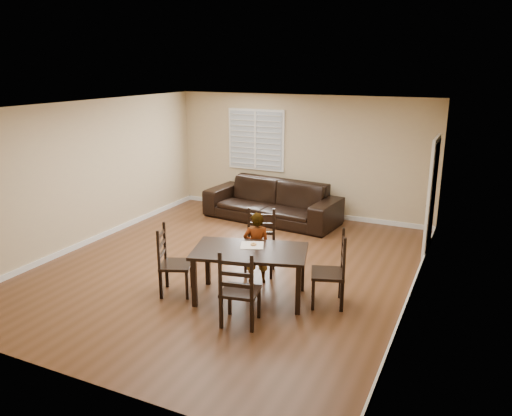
{
  "coord_description": "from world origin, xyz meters",
  "views": [
    {
      "loc": [
        3.77,
        -6.97,
        3.32
      ],
      "look_at": [
        0.36,
        0.34,
        1.0
      ],
      "focal_mm": 35.0,
      "sensor_mm": 36.0,
      "label": 1
    }
  ],
  "objects_px": {
    "chair_far": "(238,294)",
    "child": "(257,248)",
    "sofa": "(272,201)",
    "chair_near": "(261,243)",
    "dining_table": "(250,255)",
    "chair_right": "(337,272)",
    "chair_left": "(168,263)",
    "donut": "(253,244)"
  },
  "relations": [
    {
      "from": "chair_far",
      "to": "child",
      "type": "bearing_deg",
      "value": -85.8
    },
    {
      "from": "chair_far",
      "to": "sofa",
      "type": "height_order",
      "value": "chair_far"
    },
    {
      "from": "chair_near",
      "to": "chair_far",
      "type": "height_order",
      "value": "chair_near"
    },
    {
      "from": "dining_table",
      "to": "chair_right",
      "type": "relative_size",
      "value": 1.66
    },
    {
      "from": "chair_left",
      "to": "dining_table",
      "type": "bearing_deg",
      "value": -96.22
    },
    {
      "from": "chair_far",
      "to": "chair_right",
      "type": "relative_size",
      "value": 0.97
    },
    {
      "from": "chair_far",
      "to": "chair_right",
      "type": "xyz_separation_m",
      "value": [
        0.98,
        1.19,
        0.01
      ]
    },
    {
      "from": "sofa",
      "to": "chair_left",
      "type": "bearing_deg",
      "value": -82.96
    },
    {
      "from": "sofa",
      "to": "chair_near",
      "type": "bearing_deg",
      "value": -63.97
    },
    {
      "from": "chair_left",
      "to": "donut",
      "type": "height_order",
      "value": "chair_left"
    },
    {
      "from": "chair_left",
      "to": "donut",
      "type": "xyz_separation_m",
      "value": [
        1.16,
        0.53,
        0.31
      ]
    },
    {
      "from": "chair_near",
      "to": "chair_left",
      "type": "xyz_separation_m",
      "value": [
        -0.91,
        -1.36,
        -0.0
      ]
    },
    {
      "from": "donut",
      "to": "sofa",
      "type": "distance_m",
      "value": 3.71
    },
    {
      "from": "chair_near",
      "to": "child",
      "type": "bearing_deg",
      "value": -91.17
    },
    {
      "from": "chair_left",
      "to": "sofa",
      "type": "xyz_separation_m",
      "value": [
        -0.04,
        4.02,
        -0.05
      ]
    },
    {
      "from": "dining_table",
      "to": "chair_left",
      "type": "height_order",
      "value": "chair_left"
    },
    {
      "from": "chair_far",
      "to": "sofa",
      "type": "relative_size",
      "value": 0.36
    },
    {
      "from": "chair_near",
      "to": "chair_right",
      "type": "bearing_deg",
      "value": -41.26
    },
    {
      "from": "dining_table",
      "to": "chair_far",
      "type": "height_order",
      "value": "chair_far"
    },
    {
      "from": "chair_far",
      "to": "chair_right",
      "type": "height_order",
      "value": "chair_right"
    },
    {
      "from": "dining_table",
      "to": "child",
      "type": "relative_size",
      "value": 1.58
    },
    {
      "from": "dining_table",
      "to": "chair_right",
      "type": "bearing_deg",
      "value": 0.26
    },
    {
      "from": "chair_right",
      "to": "donut",
      "type": "relative_size",
      "value": 11.53
    },
    {
      "from": "chair_near",
      "to": "dining_table",
      "type": "bearing_deg",
      "value": -91.43
    },
    {
      "from": "child",
      "to": "chair_left",
      "type": "bearing_deg",
      "value": 15.49
    },
    {
      "from": "sofa",
      "to": "chair_right",
      "type": "bearing_deg",
      "value": -47.31
    },
    {
      "from": "chair_far",
      "to": "chair_right",
      "type": "distance_m",
      "value": 1.54
    },
    {
      "from": "child",
      "to": "chair_near",
      "type": "bearing_deg",
      "value": -99.96
    },
    {
      "from": "chair_near",
      "to": "chair_right",
      "type": "relative_size",
      "value": 0.98
    },
    {
      "from": "dining_table",
      "to": "chair_right",
      "type": "xyz_separation_m",
      "value": [
        1.2,
        0.35,
        -0.18
      ]
    },
    {
      "from": "donut",
      "to": "sofa",
      "type": "xyz_separation_m",
      "value": [
        -1.21,
        3.49,
        -0.35
      ]
    },
    {
      "from": "donut",
      "to": "dining_table",
      "type": "bearing_deg",
      "value": -80.58
    },
    {
      "from": "chair_right",
      "to": "chair_near",
      "type": "bearing_deg",
      "value": -132.1
    },
    {
      "from": "chair_near",
      "to": "donut",
      "type": "height_order",
      "value": "chair_near"
    },
    {
      "from": "dining_table",
      "to": "sofa",
      "type": "xyz_separation_m",
      "value": [
        -1.24,
        3.67,
        -0.24
      ]
    },
    {
      "from": "chair_left",
      "to": "sofa",
      "type": "distance_m",
      "value": 4.03
    },
    {
      "from": "dining_table",
      "to": "sofa",
      "type": "bearing_deg",
      "value": 92.84
    },
    {
      "from": "chair_far",
      "to": "child",
      "type": "relative_size",
      "value": 0.92
    },
    {
      "from": "chair_right",
      "to": "sofa",
      "type": "height_order",
      "value": "chair_right"
    },
    {
      "from": "chair_left",
      "to": "sofa",
      "type": "relative_size",
      "value": 0.36
    },
    {
      "from": "donut",
      "to": "chair_near",
      "type": "bearing_deg",
      "value": 107.36
    },
    {
      "from": "child",
      "to": "donut",
      "type": "xyz_separation_m",
      "value": [
        0.13,
        -0.39,
        0.21
      ]
    }
  ]
}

